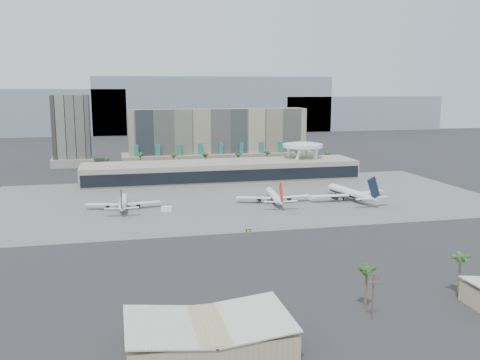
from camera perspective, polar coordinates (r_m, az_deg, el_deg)
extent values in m
plane|color=#232326|center=(229.05, 3.42, -4.75)|extent=(900.00, 900.00, 0.00)
cube|color=#5B5B59|center=(280.78, 0.23, -1.98)|extent=(260.00, 130.00, 0.06)
cube|color=gray|center=(692.86, -22.94, 6.65)|extent=(260.00, 60.00, 55.00)
cube|color=gray|center=(693.74, -2.88, 8.04)|extent=(300.00, 60.00, 70.00)
cube|color=gray|center=(755.88, 12.34, 7.04)|extent=(220.00, 60.00, 45.00)
cube|color=tan|center=(395.92, -2.37, 4.58)|extent=(130.00, 22.00, 42.00)
cube|color=tan|center=(395.79, -2.30, 2.24)|extent=(140.00, 30.00, 10.00)
cube|color=#21726E|center=(378.72, -10.98, 2.33)|extent=(3.00, 2.00, 18.00)
cube|color=#21726E|center=(379.55, -8.71, 2.41)|extent=(3.00, 2.00, 18.00)
cube|color=#21726E|center=(380.97, -6.46, 2.49)|extent=(3.00, 2.00, 18.00)
cube|color=#21726E|center=(382.96, -4.23, 2.57)|extent=(3.00, 2.00, 18.00)
cube|color=#21726E|center=(385.54, -2.03, 2.64)|extent=(3.00, 2.00, 18.00)
cube|color=#21726E|center=(388.67, 0.15, 2.70)|extent=(3.00, 2.00, 18.00)
cube|color=#21726E|center=(392.35, 2.28, 2.76)|extent=(3.00, 2.00, 18.00)
cube|color=#21726E|center=(396.57, 4.38, 2.82)|extent=(3.00, 2.00, 18.00)
cube|color=#21726E|center=(401.30, 6.42, 2.87)|extent=(3.00, 2.00, 18.00)
cube|color=black|center=(414.74, -17.51, 5.06)|extent=(26.00, 26.00, 52.00)
cube|color=#A19B8D|center=(417.15, -17.34, 1.92)|extent=(30.00, 30.00, 6.00)
cube|color=#A19B8D|center=(332.57, -1.95, 0.94)|extent=(170.00, 32.00, 12.00)
cube|color=black|center=(316.98, -1.39, 0.41)|extent=(168.00, 0.60, 7.00)
cube|color=black|center=(331.51, -1.96, 2.18)|extent=(170.00, 12.00, 2.50)
cylinder|color=white|center=(360.24, 7.28, 2.37)|extent=(6.98, 6.99, 21.89)
cylinder|color=white|center=(356.03, 5.36, 2.32)|extent=(6.98, 6.99, 21.89)
cylinder|color=white|center=(344.10, 6.03, 2.04)|extent=(6.98, 6.99, 21.89)
cylinder|color=white|center=(348.45, 8.01, 2.10)|extent=(6.98, 6.99, 21.89)
cylinder|color=white|center=(351.06, 6.70, 3.66)|extent=(26.00, 26.00, 2.20)
cylinder|color=white|center=(350.92, 6.70, 3.87)|extent=(16.00, 16.00, 1.20)
cylinder|color=brown|center=(361.13, -14.02, 1.37)|extent=(0.70, 0.70, 12.00)
sphere|color=#2A4B1E|center=(360.35, -14.06, 2.26)|extent=(2.80, 2.80, 2.80)
cylinder|color=brown|center=(361.40, -10.53, 1.50)|extent=(0.70, 0.70, 12.00)
sphere|color=#2A4B1E|center=(360.62, -10.56, 2.40)|extent=(2.80, 2.80, 2.80)
cylinder|color=brown|center=(363.00, -7.06, 1.63)|extent=(0.70, 0.70, 12.00)
sphere|color=#2A4B1E|center=(362.22, -7.08, 2.53)|extent=(2.80, 2.80, 2.80)
cylinder|color=brown|center=(365.76, -3.79, 1.75)|extent=(0.70, 0.70, 12.00)
sphere|color=#2A4B1E|center=(364.99, -3.80, 2.64)|extent=(2.80, 2.80, 2.80)
cylinder|color=brown|center=(370.13, -0.27, 1.87)|extent=(0.70, 0.70, 12.00)
sphere|color=#2A4B1E|center=(369.37, -0.27, 2.74)|extent=(2.80, 2.80, 2.80)
cylinder|color=brown|center=(375.58, 3.01, 1.97)|extent=(0.70, 0.70, 12.00)
sphere|color=#2A4B1E|center=(374.83, 3.01, 2.84)|extent=(2.80, 2.80, 2.80)
cylinder|color=brown|center=(382.22, 6.18, 2.07)|extent=(0.70, 0.70, 12.00)
sphere|color=#2A4B1E|center=(381.48, 6.20, 2.92)|extent=(2.80, 2.80, 2.80)
cylinder|color=brown|center=(390.37, 9.37, 2.16)|extent=(0.70, 0.70, 12.00)
sphere|color=#2A4B1E|center=(389.65, 9.39, 2.99)|extent=(2.80, 2.80, 2.80)
cube|color=tan|center=(124.66, -3.40, -16.30)|extent=(36.00, 22.00, 6.00)
cube|color=silver|center=(122.18, -7.73, -15.18)|extent=(18.65, 22.60, 2.30)
cube|color=silver|center=(124.86, 0.79, -14.51)|extent=(18.65, 22.60, 2.30)
cylinder|color=#4C3826|center=(141.45, 13.98, -11.97)|extent=(0.44, 0.44, 12.00)
cube|color=#4C3826|center=(139.82, 14.06, -10.22)|extent=(3.20, 0.22, 0.22)
cylinder|color=slate|center=(139.48, 13.77, -10.69)|extent=(0.56, 0.56, 0.90)
cylinder|color=slate|center=(139.87, 14.11, -10.65)|extent=(0.56, 0.56, 0.90)
cylinder|color=slate|center=(140.27, 14.44, -10.60)|extent=(0.56, 0.56, 0.90)
cylinder|color=black|center=(139.13, 13.54, -10.19)|extent=(0.12, 0.12, 0.30)
cylinder|color=black|center=(140.36, 14.58, -10.05)|extent=(0.12, 0.12, 0.30)
cylinder|color=white|center=(263.27, -12.36, -2.31)|extent=(4.82, 24.55, 3.58)
cylinder|color=#0F1B35|center=(263.29, -12.36, -2.34)|extent=(4.72, 24.06, 3.51)
cone|color=white|center=(276.95, -12.26, -1.70)|extent=(3.78, 4.20, 3.58)
cone|color=white|center=(247.81, -12.49, -3.01)|extent=(3.98, 8.22, 3.58)
cube|color=white|center=(263.10, -14.51, -2.52)|extent=(16.48, 7.60, 0.31)
cube|color=white|center=(262.27, -10.22, -2.40)|extent=(16.46, 6.07, 0.31)
cylinder|color=black|center=(263.53, -13.91, -2.68)|extent=(2.15, 3.67, 1.97)
cylinder|color=black|center=(262.93, -10.79, -2.59)|extent=(2.15, 3.67, 1.97)
cube|color=#0F1B35|center=(245.52, -12.54, -2.02)|extent=(0.86, 8.13, 9.42)
cube|color=white|center=(247.06, -13.44, -2.98)|extent=(7.40, 3.29, 0.22)
cube|color=white|center=(246.69, -11.57, -2.93)|extent=(7.30, 2.59, 0.22)
cylinder|color=black|center=(273.09, -12.27, -2.40)|extent=(0.45, 0.45, 1.43)
cylinder|color=black|center=(263.06, -12.97, -2.90)|extent=(0.63, 0.63, 1.43)
cylinder|color=black|center=(262.82, -11.72, -2.86)|extent=(0.63, 0.63, 1.43)
cylinder|color=white|center=(271.66, 3.61, -1.66)|extent=(6.42, 26.45, 3.84)
cylinder|color=#0F1B35|center=(271.68, 3.61, -1.69)|extent=(6.29, 25.93, 3.77)
cone|color=white|center=(286.12, 3.04, -1.06)|extent=(4.25, 4.68, 3.84)
cone|color=white|center=(255.35, 4.34, -2.36)|extent=(4.68, 8.98, 3.84)
cube|color=white|center=(269.05, 1.44, -1.89)|extent=(17.64, 8.91, 0.34)
cube|color=white|center=(273.05, 5.83, -1.76)|extent=(17.61, 5.72, 0.34)
cylinder|color=black|center=(270.16, 2.03, -2.05)|extent=(2.48, 4.03, 2.11)
cylinder|color=black|center=(273.06, 5.21, -1.95)|extent=(2.48, 4.03, 2.11)
cube|color=red|center=(252.95, 4.42, -1.32)|extent=(1.34, 8.73, 10.11)
cube|color=white|center=(253.49, 3.43, -2.33)|extent=(7.97, 3.87, 0.24)
cube|color=white|center=(255.24, 5.33, -2.27)|extent=(7.76, 2.42, 0.24)
cylinder|color=black|center=(282.03, 3.21, -1.78)|extent=(0.48, 0.48, 1.54)
cylinder|color=black|center=(270.72, 3.01, -2.28)|extent=(0.67, 0.67, 1.54)
cylinder|color=black|center=(271.89, 4.28, -2.24)|extent=(0.67, 0.67, 1.54)
cylinder|color=white|center=(282.88, 11.46, -1.29)|extent=(9.71, 29.85, 4.33)
cylinder|color=#0F1B35|center=(282.91, 11.46, -1.32)|extent=(9.51, 29.25, 4.25)
cone|color=white|center=(296.61, 9.58, -0.71)|extent=(5.16, 5.59, 4.33)
cone|color=white|center=(267.77, 13.81, -1.94)|extent=(6.06, 10.38, 4.33)
cube|color=white|center=(275.52, 9.55, -1.66)|extent=(19.60, 4.80, 0.38)
cube|color=white|center=(289.10, 13.51, -1.26)|extent=(19.67, 11.50, 0.38)
cylinder|color=black|center=(277.95, 10.05, -1.80)|extent=(3.14, 4.70, 2.38)
cylinder|color=black|center=(287.80, 12.92, -1.50)|extent=(3.14, 4.70, 2.38)
cube|color=#0F1B35|center=(265.43, 14.07, -0.81)|extent=(2.35, 9.77, 11.41)
cube|color=white|center=(263.92, 13.11, -1.96)|extent=(8.77, 2.78, 0.27)
cube|color=white|center=(269.79, 14.77, -1.78)|extent=(8.97, 5.03, 0.27)
cylinder|color=black|center=(292.76, 10.14, -1.47)|extent=(0.54, 0.54, 1.73)
cylinder|color=black|center=(280.66, 10.98, -1.99)|extent=(0.76, 0.76, 1.73)
cylinder|color=black|center=(284.60, 12.13, -1.87)|extent=(0.76, 0.76, 1.73)
cube|color=white|center=(253.84, -7.81, -3.08)|extent=(5.46, 3.74, 2.43)
cube|color=white|center=(281.64, 7.63, -1.84)|extent=(3.99, 2.75, 1.89)
cube|color=black|center=(217.22, 0.91, -5.42)|extent=(2.29, 0.69, 1.03)
cube|color=gold|center=(217.05, 0.92, -5.43)|extent=(1.64, 0.33, 0.62)
cylinder|color=black|center=(217.09, 0.70, -5.48)|extent=(0.12, 0.12, 0.62)
cylinder|color=black|center=(217.47, 1.12, -5.45)|extent=(0.12, 0.12, 0.62)
cylinder|color=brown|center=(147.31, 13.28, -11.27)|extent=(0.70, 0.70, 10.86)
sphere|color=#2A4B1E|center=(145.55, 13.36, -9.39)|extent=(2.80, 2.80, 2.80)
cylinder|color=brown|center=(164.37, 22.35, -9.46)|extent=(0.70, 0.70, 11.12)
sphere|color=#2A4B1E|center=(162.76, 22.47, -7.71)|extent=(2.80, 2.80, 2.80)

